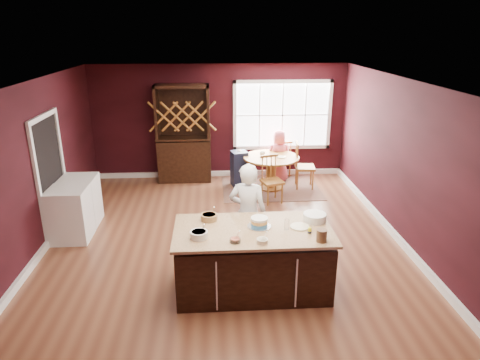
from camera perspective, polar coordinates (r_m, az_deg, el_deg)
name	(u,v)px	position (r m, az deg, el deg)	size (l,w,h in m)	color
room_shell	(224,167)	(6.91, -2.15, 1.75)	(7.00, 7.00, 7.00)	brown
window	(282,115)	(10.37, 5.66, 8.61)	(2.36, 0.10, 1.66)	white
doorway	(52,178)	(8.08, -23.80, 0.30)	(0.08, 1.26, 2.13)	white
kitchen_island	(253,261)	(6.01, 1.72, -10.68)	(2.13, 1.12, 0.92)	black
dining_table	(271,166)	(9.65, 4.16, 1.89)	(1.25, 1.25, 0.75)	brown
baker	(248,214)	(6.52, 1.06, -4.53)	(0.59, 0.39, 1.60)	silver
layer_cake	(259,222)	(5.83, 2.59, -5.64)	(0.33, 0.33, 0.13)	white
bowl_blue	(199,235)	(5.57, -5.50, -7.25)	(0.23, 0.23, 0.09)	silver
bowl_yellow	(209,217)	(6.04, -4.15, -4.96)	(0.23, 0.23, 0.09)	#AC783C
bowl_pink	(235,240)	(5.44, -0.64, -8.02)	(0.14, 0.14, 0.05)	white
bowl_olive	(262,241)	(5.43, 2.98, -8.09)	(0.14, 0.14, 0.05)	beige
drinking_glass	(287,224)	(5.78, 6.25, -5.90)	(0.07, 0.07, 0.14)	silver
dinner_plate	(300,227)	(5.88, 7.96, -6.18)	(0.26, 0.26, 0.02)	beige
white_tub	(315,217)	(6.08, 9.92, -4.91)	(0.32, 0.32, 0.11)	white
stoneware_crock	(322,236)	(5.53, 10.83, -7.29)	(0.13, 0.13, 0.16)	#4E3726
toy_figurine	(310,230)	(5.72, 9.28, -6.64)	(0.05, 0.05, 0.09)	#FFF919
rug	(271,188)	(9.83, 4.09, -1.04)	(2.19, 1.69, 0.01)	brown
chair_east	(305,165)	(9.77, 8.66, 1.97)	(0.45, 0.43, 1.08)	brown
chair_south	(272,179)	(8.89, 4.31, 0.07)	(0.42, 0.40, 1.00)	brown
chair_north	(282,158)	(10.53, 5.64, 2.95)	(0.39, 0.37, 0.92)	brown
seated_woman	(279,156)	(10.15, 5.20, 3.23)	(0.60, 0.39, 1.23)	#C7505D
high_chair	(239,168)	(9.83, -0.11, 1.63)	(0.35, 0.35, 0.86)	#161E3A
toddler	(237,150)	(9.84, -0.41, 3.96)	(0.18, 0.14, 0.26)	#8CA5BF
table_plate	(281,157)	(9.56, 5.53, 3.08)	(0.21, 0.21, 0.02)	beige
table_cup	(262,154)	(9.64, 3.01, 3.52)	(0.12, 0.12, 0.09)	white
hutch	(184,134)	(10.09, -7.54, 6.10)	(1.24, 0.52, 2.27)	#41260F
washer	(70,214)	(7.89, -21.74, -4.28)	(0.64, 0.62, 0.92)	white
dryer	(81,200)	(8.45, -20.48, -2.57)	(0.63, 0.61, 0.91)	silver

